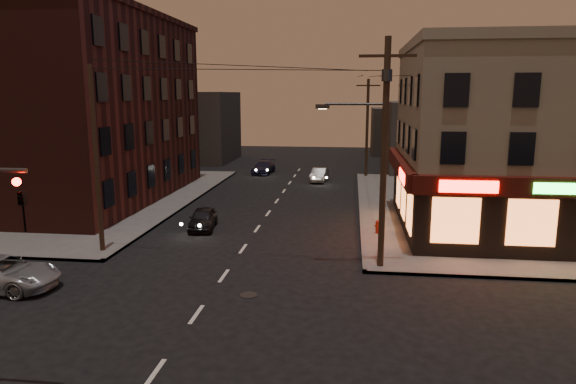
% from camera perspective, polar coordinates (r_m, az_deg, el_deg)
% --- Properties ---
extents(ground, '(120.00, 120.00, 0.00)m').
position_cam_1_polar(ground, '(19.19, -10.14, -13.25)').
color(ground, black).
rests_on(ground, ground).
extents(sidewalk_ne, '(24.00, 28.00, 0.15)m').
position_cam_1_polar(sidewalk_ne, '(38.63, 25.98, -1.78)').
color(sidewalk_ne, '#514F4C').
rests_on(sidewalk_ne, ground).
extents(sidewalk_nw, '(24.00, 28.00, 0.15)m').
position_cam_1_polar(sidewalk_nw, '(43.36, -25.71, -0.48)').
color(sidewalk_nw, '#514F4C').
rests_on(sidewalk_nw, ground).
extents(pizza_building, '(15.85, 12.85, 10.50)m').
position_cam_1_polar(pizza_building, '(32.01, 26.41, 5.36)').
color(pizza_building, gray).
rests_on(pizza_building, sidewalk_ne).
extents(brick_apartment, '(12.00, 20.00, 13.00)m').
position_cam_1_polar(brick_apartment, '(40.87, -22.30, 8.46)').
color(brick_apartment, '#411915').
rests_on(brick_apartment, sidewalk_nw).
extents(bg_building_ne_a, '(10.00, 12.00, 7.00)m').
position_cam_1_polar(bg_building_ne_a, '(55.53, 16.06, 5.99)').
color(bg_building_ne_a, '#3F3D3A').
rests_on(bg_building_ne_a, ground).
extents(bg_building_nw, '(9.00, 10.00, 8.00)m').
position_cam_1_polar(bg_building_nw, '(61.62, -10.38, 7.14)').
color(bg_building_nw, '#3F3D3A').
rests_on(bg_building_nw, ground).
extents(bg_building_ne_b, '(8.00, 8.00, 6.00)m').
position_cam_1_polar(bg_building_ne_b, '(69.18, 12.63, 6.61)').
color(bg_building_ne_b, '#3F3D3A').
rests_on(bg_building_ne_b, ground).
extents(utility_pole_main, '(4.20, 0.44, 10.00)m').
position_cam_1_polar(utility_pole_main, '(22.62, 10.39, 5.55)').
color(utility_pole_main, '#382619').
rests_on(utility_pole_main, sidewalk_ne).
extents(utility_pole_far, '(0.26, 0.26, 9.00)m').
position_cam_1_polar(utility_pole_far, '(48.82, 8.78, 7.03)').
color(utility_pole_far, '#382619').
rests_on(utility_pole_far, sidewalk_ne).
extents(utility_pole_west, '(0.24, 0.24, 9.00)m').
position_cam_1_polar(utility_pole_west, '(26.39, -20.53, 3.34)').
color(utility_pole_west, '#382619').
rests_on(utility_pole_west, sidewalk_nw).
extents(suv_cross, '(4.82, 2.34, 1.32)m').
position_cam_1_polar(suv_cross, '(23.96, -29.35, -7.88)').
color(suv_cross, '#969A9E').
rests_on(suv_cross, ground).
extents(sedan_near, '(1.88, 3.71, 1.21)m').
position_cam_1_polar(sedan_near, '(30.50, -9.44, -2.91)').
color(sedan_near, black).
rests_on(sedan_near, ground).
extents(sedan_mid, '(1.63, 3.74, 1.20)m').
position_cam_1_polar(sedan_mid, '(46.40, 3.50, 1.91)').
color(sedan_mid, '#65615E').
rests_on(sedan_mid, ground).
extents(sedan_far, '(2.04, 4.32, 1.22)m').
position_cam_1_polar(sedan_far, '(51.09, -2.73, 2.75)').
color(sedan_far, black).
rests_on(sedan_far, ground).
extents(fire_hydrant, '(0.34, 0.34, 0.74)m').
position_cam_1_polar(fire_hydrant, '(29.00, 9.92, -3.75)').
color(fire_hydrant, maroon).
rests_on(fire_hydrant, sidewalk_ne).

